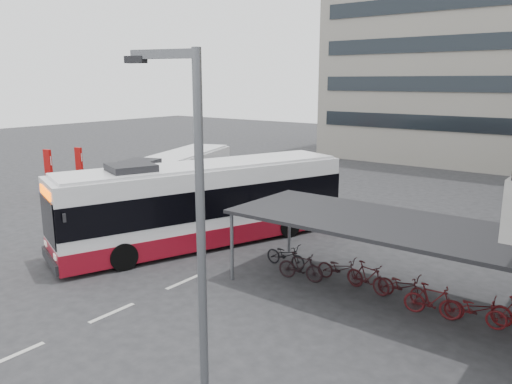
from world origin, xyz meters
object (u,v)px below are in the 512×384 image
Objects in this scene: bus_teal at (170,186)px; lamp_post at (196,251)px; bus_main at (205,204)px; pedestrian at (186,209)px.

bus_teal is 1.54× the size of lamp_post.
bus_main is 13.24m from lamp_post.
lamp_post reaches higher than bus_main.
bus_teal is at bearing 173.51° from bus_main.
lamp_post is at bearing -60.52° from bus_teal.
bus_main reaches higher than bus_teal.
pedestrian is (2.36, -1.22, -0.62)m from bus_teal.
lamp_post is at bearing -26.89° from bus_main.
bus_main is 7.06× the size of pedestrian.
bus_main reaches higher than pedestrian.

